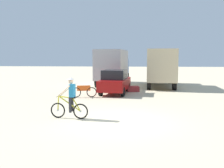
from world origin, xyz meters
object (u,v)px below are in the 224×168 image
(box_truck_tan_camper, at_px, (161,66))
(supply_crate, at_px, (133,89))
(box_truck_grey_hauler, at_px, (113,66))
(cyclist_orange_shirt, at_px, (70,99))
(sedan_parked, at_px, (115,82))
(bicycle_spare, at_px, (84,91))

(box_truck_tan_camper, relative_size, supply_crate, 7.57)
(box_truck_grey_hauler, distance_m, supply_crate, 5.07)
(box_truck_grey_hauler, distance_m, cyclist_orange_shirt, 13.34)
(sedan_parked, height_order, bicycle_spare, sedan_parked)
(sedan_parked, height_order, cyclist_orange_shirt, cyclist_orange_shirt)
(box_truck_tan_camper, relative_size, sedan_parked, 1.58)
(sedan_parked, xyz_separation_m, bicycle_spare, (-1.97, -1.93, -0.48))
(sedan_parked, bearing_deg, cyclist_orange_shirt, -100.65)
(bicycle_spare, bearing_deg, supply_crate, 43.98)
(cyclist_orange_shirt, xyz_separation_m, bicycle_spare, (-0.54, 5.70, -0.45))
(cyclist_orange_shirt, relative_size, supply_crate, 1.99)
(box_truck_tan_camper, xyz_separation_m, cyclist_orange_shirt, (-5.29, -12.19, -1.03))
(supply_crate, bearing_deg, box_truck_grey_hauler, 113.36)
(box_truck_tan_camper, bearing_deg, sedan_parked, -130.19)
(box_truck_grey_hauler, height_order, box_truck_tan_camper, same)
(box_truck_tan_camper, height_order, supply_crate, box_truck_tan_camper)
(cyclist_orange_shirt, height_order, bicycle_spare, cyclist_orange_shirt)
(box_truck_tan_camper, bearing_deg, bicycle_spare, -131.92)
(box_truck_tan_camper, distance_m, cyclist_orange_shirt, 13.32)
(box_truck_grey_hauler, height_order, cyclist_orange_shirt, box_truck_grey_hauler)
(box_truck_grey_hauler, relative_size, supply_crate, 7.61)
(bicycle_spare, relative_size, supply_crate, 1.87)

